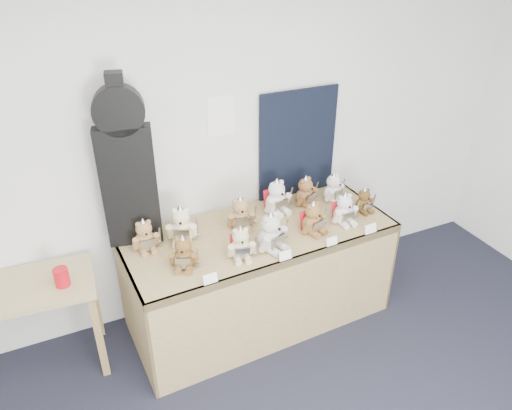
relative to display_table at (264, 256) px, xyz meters
name	(u,v)px	position (x,y,z in m)	size (l,w,h in m)	color
room_shell	(221,116)	(-0.10, 0.50, 0.92)	(6.00, 6.00, 6.00)	silver
display_table	(264,256)	(0.00, 0.00, 0.00)	(2.00, 0.90, 0.82)	olive
side_table	(27,301)	(-1.62, 0.24, -0.03)	(0.92, 0.56, 0.74)	tan
guitar_case	(127,166)	(-0.84, 0.33, 0.76)	(0.38, 0.18, 1.20)	black
navy_board	(298,144)	(0.51, 0.47, 0.61)	(0.66, 0.02, 0.88)	black
red_cup	(62,277)	(-1.37, 0.15, 0.16)	(0.10, 0.10, 0.13)	red
teddy_front_far_left	(184,254)	(-0.63, -0.10, 0.28)	(0.20, 0.21, 0.26)	brown
teddy_front_left	(241,244)	(-0.25, -0.16, 0.28)	(0.21, 0.19, 0.26)	beige
teddy_front_centre	(271,233)	(-0.02, -0.16, 0.30)	(0.26, 0.25, 0.31)	beige
teddy_front_right	(313,219)	(0.34, -0.09, 0.28)	(0.23, 0.20, 0.27)	brown
teddy_front_far_right	(344,210)	(0.62, -0.08, 0.28)	(0.22, 0.18, 0.27)	silver
teddy_front_end	(364,201)	(0.85, -0.01, 0.26)	(0.18, 0.15, 0.22)	brown
teddy_back_left	(182,226)	(-0.54, 0.20, 0.29)	(0.24, 0.23, 0.30)	#F4E6B2
teddy_back_centre_left	(241,214)	(-0.11, 0.18, 0.29)	(0.23, 0.20, 0.28)	#A27E51
teddy_back_centre_right	(277,198)	(0.24, 0.27, 0.29)	(0.25, 0.22, 0.30)	white
teddy_back_right	(306,193)	(0.49, 0.27, 0.28)	(0.22, 0.21, 0.27)	#8E6039
teddy_back_end	(334,189)	(0.73, 0.24, 0.28)	(0.21, 0.20, 0.26)	white
teddy_back_far_left	(145,237)	(-0.80, 0.20, 0.28)	(0.21, 0.17, 0.26)	#9E784A
entry_card_a	(210,279)	(-0.53, -0.33, 0.21)	(0.09, 0.00, 0.07)	white
entry_card_b	(285,255)	(0.00, -0.31, 0.21)	(0.09, 0.00, 0.07)	white
entry_card_c	(332,241)	(0.38, -0.30, 0.21)	(0.09, 0.00, 0.06)	white
entry_card_d	(371,229)	(0.71, -0.28, 0.21)	(0.10, 0.00, 0.07)	white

